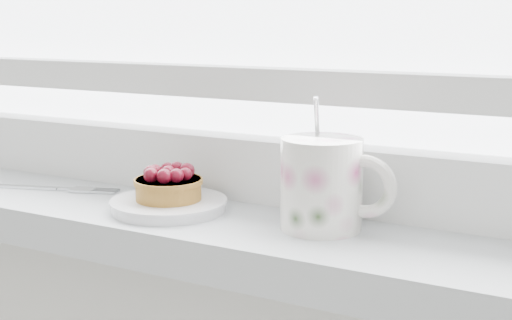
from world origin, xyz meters
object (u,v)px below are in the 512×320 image
Objects in this scene: raspberry_tart at (168,184)px; floral_mug at (324,182)px; fork at (46,188)px; saucer at (169,205)px.

floral_mug is (0.17, 0.02, 0.02)m from raspberry_tart.
floral_mug is at bearing 1.60° from fork.
floral_mug is (0.17, 0.02, 0.04)m from saucer.
fork is (-0.18, 0.01, -0.03)m from raspberry_tart.
saucer is 0.71× the size of fork.
saucer is at bearing -2.20° from fork.
floral_mug is 0.73× the size of fork.
saucer is 1.71× the size of raspberry_tart.
raspberry_tart reaches higher than saucer.
fork is at bearing -178.40° from floral_mug.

